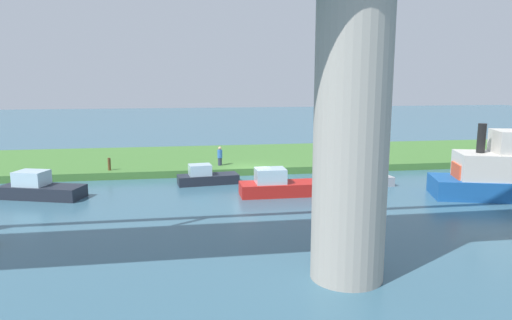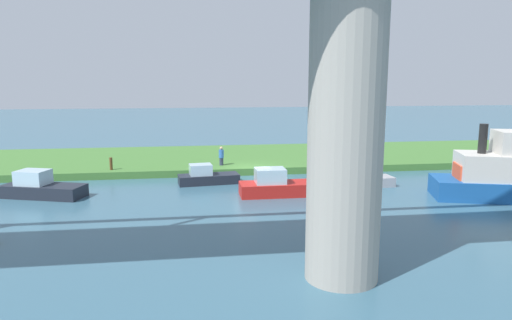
# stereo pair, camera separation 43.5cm
# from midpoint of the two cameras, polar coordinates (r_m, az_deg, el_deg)

# --- Properties ---
(ground_plane) EXTENTS (160.00, 160.00, 0.00)m
(ground_plane) POSITION_cam_midpoint_polar(r_m,az_deg,el_deg) (32.75, -1.02, -1.93)
(ground_plane) COLOR #386075
(grassy_bank) EXTENTS (80.00, 12.00, 0.50)m
(grassy_bank) POSITION_cam_midpoint_polar(r_m,az_deg,el_deg) (38.55, -2.27, 0.25)
(grassy_bank) COLOR #427533
(grassy_bank) RESTS_ON ground
(bridge_pylon) EXTENTS (2.48, 2.48, 10.57)m
(bridge_pylon) POSITION_cam_midpoint_polar(r_m,az_deg,el_deg) (15.36, 10.92, 4.32)
(bridge_pylon) COLOR #9E998E
(bridge_pylon) RESTS_ON ground
(person_on_bank) EXTENTS (0.47, 0.47, 1.39)m
(person_on_bank) POSITION_cam_midpoint_polar(r_m,az_deg,el_deg) (33.91, -4.85, 0.51)
(person_on_bank) COLOR #2D334C
(person_on_bank) RESTS_ON grassy_bank
(mooring_post) EXTENTS (0.20, 0.20, 0.87)m
(mooring_post) POSITION_cam_midpoint_polar(r_m,az_deg,el_deg) (33.63, -18.04, -0.49)
(mooring_post) COLOR brown
(mooring_post) RESTS_ON grassy_bank
(houseboat_blue) EXTENTS (3.95, 1.58, 1.29)m
(houseboat_blue) POSITION_cam_midpoint_polar(r_m,az_deg,el_deg) (30.18, 12.36, -2.30)
(houseboat_blue) COLOR #99999E
(houseboat_blue) RESTS_ON ground
(motorboat_red) EXTENTS (4.99, 3.06, 1.57)m
(motorboat_red) POSITION_cam_midpoint_polar(r_m,az_deg,el_deg) (29.40, -25.53, -3.18)
(motorboat_red) COLOR #1E232D
(motorboat_red) RESTS_ON ground
(pontoon_yellow) EXTENTS (4.05, 1.85, 1.30)m
(pontoon_yellow) POSITION_cam_midpoint_polar(r_m,az_deg,el_deg) (30.28, -6.60, -2.08)
(pontoon_yellow) COLOR #1E232D
(pontoon_yellow) RESTS_ON ground
(motorboat_white) EXTENTS (4.85, 1.74, 1.61)m
(motorboat_white) POSITION_cam_midpoint_polar(r_m,az_deg,el_deg) (27.20, 2.33, -3.17)
(motorboat_white) COLOR red
(motorboat_white) RESTS_ON ground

